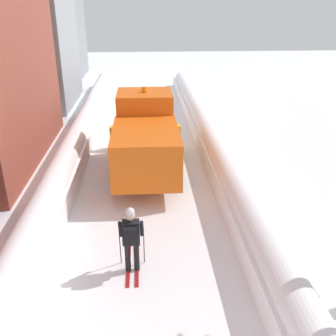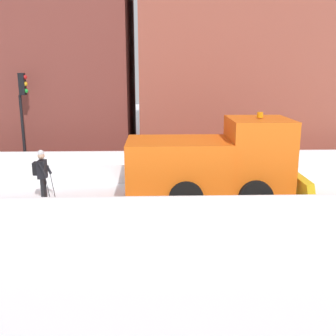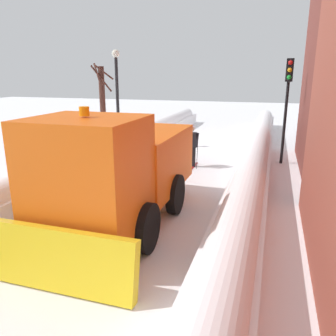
# 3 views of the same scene
# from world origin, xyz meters

# --- Properties ---
(ground_plane) EXTENTS (80.00, 80.00, 0.00)m
(ground_plane) POSITION_xyz_m (0.00, 10.00, 0.00)
(ground_plane) COLOR white
(snowbank_left) EXTENTS (1.10, 36.00, 1.22)m
(snowbank_left) POSITION_xyz_m (-2.96, 10.00, 0.57)
(snowbank_left) COLOR white
(snowbank_left) RESTS_ON ground
(snowbank_right) EXTENTS (1.10, 36.00, 1.18)m
(snowbank_right) POSITION_xyz_m (2.96, 10.00, 0.54)
(snowbank_right) COLOR white
(snowbank_right) RESTS_ON ground
(plow_truck) EXTENTS (3.20, 5.98, 3.12)m
(plow_truck) POSITION_xyz_m (0.05, 11.17, 1.48)
(plow_truck) COLOR orange
(plow_truck) RESTS_ON ground
(skier) EXTENTS (0.62, 1.80, 1.81)m
(skier) POSITION_xyz_m (-0.36, 5.18, 1.00)
(skier) COLOR black
(skier) RESTS_ON ground
(traffic_light_pole) EXTENTS (0.28, 0.42, 4.33)m
(traffic_light_pole) POSITION_xyz_m (-3.95, 3.56, 3.04)
(traffic_light_pole) COLOR black
(traffic_light_pole) RESTS_ON ground
(street_lamp) EXTENTS (0.40, 0.40, 4.92)m
(street_lamp) POSITION_xyz_m (4.31, 2.29, 3.14)
(street_lamp) COLOR black
(street_lamp) RESTS_ON ground
(bare_tree_near) EXTENTS (0.98, 0.89, 4.25)m
(bare_tree_near) POSITION_xyz_m (4.49, 3.57, 2.15)
(bare_tree_near) COLOR #472921
(bare_tree_near) RESTS_ON ground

